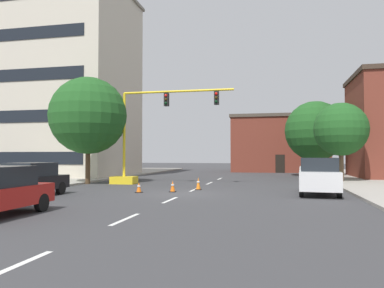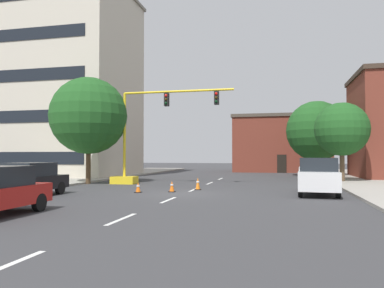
% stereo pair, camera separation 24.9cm
% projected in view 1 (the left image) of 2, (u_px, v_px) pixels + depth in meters
% --- Properties ---
extents(ground_plane, '(160.00, 160.00, 0.00)m').
position_uv_depth(ground_plane, '(185.00, 194.00, 20.84)').
color(ground_plane, '#38383A').
extents(sidewalk_left, '(6.00, 56.00, 0.14)m').
position_uv_depth(sidewalk_left, '(67.00, 180.00, 31.19)').
color(sidewalk_left, '#9E998E').
rests_on(sidewalk_left, ground_plane).
extents(sidewalk_right, '(6.00, 56.00, 0.14)m').
position_uv_depth(sidewalk_right, '(379.00, 185.00, 26.11)').
color(sidewalk_right, '#9E998E').
rests_on(sidewalk_right, ground_plane).
extents(lane_stripe_seg_0, '(0.16, 2.40, 0.01)m').
position_uv_depth(lane_stripe_seg_0, '(13.00, 267.00, 7.17)').
color(lane_stripe_seg_0, silver).
rests_on(lane_stripe_seg_0, ground_plane).
extents(lane_stripe_seg_1, '(0.16, 2.40, 0.01)m').
position_uv_depth(lane_stripe_seg_1, '(125.00, 219.00, 12.54)').
color(lane_stripe_seg_1, silver).
rests_on(lane_stripe_seg_1, ground_plane).
extents(lane_stripe_seg_2, '(0.16, 2.40, 0.01)m').
position_uv_depth(lane_stripe_seg_2, '(170.00, 200.00, 17.91)').
color(lane_stripe_seg_2, silver).
rests_on(lane_stripe_seg_2, ground_plane).
extents(lane_stripe_seg_3, '(0.16, 2.40, 0.01)m').
position_uv_depth(lane_stripe_seg_3, '(194.00, 190.00, 23.28)').
color(lane_stripe_seg_3, silver).
rests_on(lane_stripe_seg_3, ground_plane).
extents(lane_stripe_seg_4, '(0.16, 2.40, 0.01)m').
position_uv_depth(lane_stripe_seg_4, '(209.00, 183.00, 28.65)').
color(lane_stripe_seg_4, silver).
rests_on(lane_stripe_seg_4, ground_plane).
extents(lane_stripe_seg_5, '(0.16, 2.40, 0.01)m').
position_uv_depth(lane_stripe_seg_5, '(220.00, 179.00, 34.02)').
color(lane_stripe_seg_5, silver).
rests_on(lane_stripe_seg_5, ground_plane).
extents(building_tall_left, '(15.33, 11.47, 19.00)m').
position_uv_depth(building_tall_left, '(56.00, 84.00, 39.43)').
color(building_tall_left, beige).
rests_on(building_tall_left, ground_plane).
extents(building_brick_center, '(12.25, 7.74, 7.24)m').
position_uv_depth(building_brick_center, '(280.00, 144.00, 49.23)').
color(building_brick_center, brown).
rests_on(building_brick_center, ground_plane).
extents(traffic_signal_gantry, '(9.08, 1.20, 6.83)m').
position_uv_depth(traffic_signal_gantry, '(139.00, 154.00, 27.86)').
color(traffic_signal_gantry, yellow).
rests_on(traffic_signal_gantry, ground_plane).
extents(tree_right_mid, '(4.13, 4.13, 6.20)m').
position_uv_depth(tree_right_mid, '(341.00, 129.00, 29.28)').
color(tree_right_mid, brown).
rests_on(tree_right_mid, ground_plane).
extents(tree_left_near, '(5.73, 5.73, 7.94)m').
position_uv_depth(tree_left_near, '(88.00, 116.00, 28.17)').
color(tree_left_near, '#4C3823').
rests_on(tree_left_near, ground_plane).
extents(tree_right_far, '(5.96, 5.96, 7.54)m').
position_uv_depth(tree_right_far, '(315.00, 131.00, 37.84)').
color(tree_right_far, '#4C3823').
rests_on(tree_right_far, ground_plane).
extents(pickup_truck_white, '(2.38, 5.53, 1.99)m').
position_uv_depth(pickup_truck_white, '(319.00, 176.00, 20.67)').
color(pickup_truck_white, white).
rests_on(pickup_truck_white, ground_plane).
extents(sedan_black_mid_left, '(1.95, 4.54, 1.74)m').
position_uv_depth(sedan_black_mid_left, '(30.00, 179.00, 19.30)').
color(sedan_black_mid_left, black).
rests_on(sedan_black_mid_left, ground_plane).
extents(traffic_cone_roadside_a, '(0.36, 0.36, 0.65)m').
position_uv_depth(traffic_cone_roadside_a, '(173.00, 186.00, 21.82)').
color(traffic_cone_roadside_a, black).
rests_on(traffic_cone_roadside_a, ground_plane).
extents(traffic_cone_roadside_b, '(0.36, 0.36, 0.59)m').
position_uv_depth(traffic_cone_roadside_b, '(139.00, 188.00, 21.43)').
color(traffic_cone_roadside_b, black).
rests_on(traffic_cone_roadside_b, ground_plane).
extents(traffic_cone_roadside_c, '(0.36, 0.36, 0.77)m').
position_uv_depth(traffic_cone_roadside_c, '(198.00, 184.00, 23.23)').
color(traffic_cone_roadside_c, black).
rests_on(traffic_cone_roadside_c, ground_plane).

